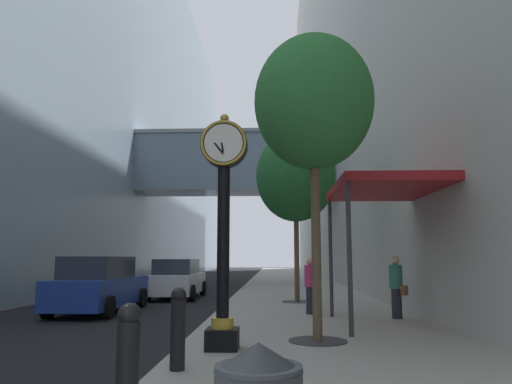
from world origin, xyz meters
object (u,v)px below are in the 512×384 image
(bollard_nearest, at_px, (128,362))
(street_clock, at_px, (223,217))
(bollard_second, at_px, (178,326))
(car_blue_mid, at_px, (100,285))
(pedestrian_walking, at_px, (396,285))
(street_tree_mid_near, at_px, (296,176))
(pedestrian_by_clock, at_px, (311,284))
(car_white_near, at_px, (177,279))
(street_tree_near, at_px, (314,103))

(bollard_nearest, bearing_deg, street_clock, 82.98)
(bollard_second, distance_m, car_blue_mid, 8.99)
(bollard_second, bearing_deg, pedestrian_walking, 51.84)
(street_tree_mid_near, distance_m, pedestrian_by_clock, 5.20)
(car_white_near, xyz_separation_m, car_blue_mid, (-1.36, -5.28, 0.04))
(car_white_near, bearing_deg, street_tree_mid_near, -31.29)
(pedestrian_by_clock, bearing_deg, car_blue_mid, 168.09)
(bollard_nearest, relative_size, pedestrian_walking, 0.71)
(pedestrian_walking, bearing_deg, car_white_near, 133.96)
(street_clock, bearing_deg, bollard_second, -107.38)
(bollard_second, bearing_deg, car_blue_mid, 117.22)
(pedestrian_walking, xyz_separation_m, pedestrian_by_clock, (-2.15, 0.88, -0.01))
(street_clock, distance_m, bollard_nearest, 4.16)
(bollard_nearest, height_order, street_tree_mid_near, street_tree_mid_near)
(street_clock, xyz_separation_m, car_blue_mid, (-4.58, 6.51, -1.57))
(street_tree_mid_near, height_order, car_white_near, street_tree_mid_near)
(street_clock, xyz_separation_m, car_white_near, (-3.21, 11.79, -1.61))
(bollard_nearest, bearing_deg, street_tree_near, 64.99)
(street_tree_near, bearing_deg, pedestrian_walking, 55.34)
(pedestrian_by_clock, relative_size, car_white_near, 0.36)
(street_tree_mid_near, bearing_deg, pedestrian_by_clock, -86.84)
(pedestrian_by_clock, xyz_separation_m, car_white_near, (-5.11, 6.65, -0.17))
(pedestrian_walking, height_order, pedestrian_by_clock, pedestrian_walking)
(street_tree_mid_near, bearing_deg, street_clock, -100.92)
(street_tree_near, height_order, pedestrian_walking, street_tree_near)
(street_tree_near, distance_m, street_tree_mid_near, 7.94)
(bollard_nearest, xyz_separation_m, pedestrian_by_clock, (2.37, 8.92, 0.24))
(bollard_nearest, height_order, pedestrian_by_clock, pedestrian_by_clock)
(bollard_nearest, distance_m, bollard_second, 2.29)
(bollard_second, height_order, pedestrian_walking, pedestrian_walking)
(street_clock, distance_m, car_white_near, 12.32)
(pedestrian_walking, bearing_deg, bollard_nearest, -119.32)
(bollard_nearest, xyz_separation_m, pedestrian_walking, (4.51, 8.03, 0.25))
(bollard_second, bearing_deg, street_tree_near, 47.31)
(bollard_nearest, bearing_deg, pedestrian_walking, 60.68)
(car_blue_mid, bearing_deg, bollard_nearest, -68.21)
(bollard_second, bearing_deg, pedestrian_by_clock, 70.35)
(bollard_nearest, bearing_deg, pedestrian_by_clock, 75.14)
(car_white_near, bearing_deg, street_clock, -74.75)
(pedestrian_by_clock, relative_size, car_blue_mid, 0.34)
(street_tree_near, distance_m, car_white_near, 12.62)
(street_tree_near, bearing_deg, bollard_second, -132.69)
(street_tree_near, relative_size, street_tree_mid_near, 0.97)
(bollard_second, distance_m, car_white_near, 13.55)
(car_white_near, bearing_deg, pedestrian_walking, -46.04)
(street_tree_mid_near, distance_m, pedestrian_walking, 6.30)
(street_tree_mid_near, distance_m, car_blue_mid, 7.69)
(bollard_second, distance_m, pedestrian_by_clock, 7.04)
(car_white_near, bearing_deg, street_tree_near, -65.80)
(bollard_second, bearing_deg, street_clock, 72.62)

